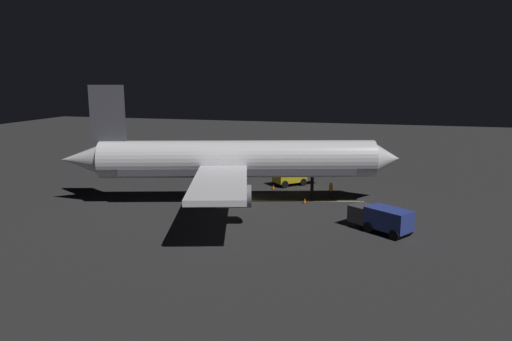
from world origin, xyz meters
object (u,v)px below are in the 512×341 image
Objects in this scene: airliner at (232,161)px; baggage_truck at (382,219)px; catering_truck at (294,175)px; traffic_cone_near_left at (305,201)px; ground_crew_worker at (331,190)px; traffic_cone_near_right at (273,187)px.

airliner is 17.26m from baggage_truck.
traffic_cone_near_left is (8.39, 2.72, -0.91)m from catering_truck.
ground_crew_worker reaches higher than traffic_cone_near_left.
baggage_truck is (6.43, 15.68, -3.31)m from airliner.
traffic_cone_near_left is (-1.19, 7.70, -4.22)m from airliner.
traffic_cone_near_left is at bearing -39.46° from ground_crew_worker.
traffic_cone_near_right is at bearing -135.53° from baggage_truck.
baggage_truck reaches higher than traffic_cone_near_right.
baggage_truck is at bearing 33.77° from catering_truck.
airliner reaches higher than baggage_truck.
catering_truck is at bearing 148.42° from traffic_cone_near_right.
traffic_cone_near_right is at bearing -107.86° from ground_crew_worker.
airliner is at bearing -67.70° from ground_crew_worker.
catering_truck is at bearing 152.57° from airliner.
traffic_cone_near_left is (-7.62, -7.98, -0.91)m from baggage_truck.
airliner is at bearing -25.28° from traffic_cone_near_right.
airliner is 8.28m from traffic_cone_near_right.
traffic_cone_near_right is at bearing 154.72° from airliner.
ground_crew_worker is (-4.16, 10.14, -3.58)m from airliner.
catering_truck is (-16.01, -10.70, 0.00)m from baggage_truck.
baggage_truck is 11.95m from ground_crew_worker.
ground_crew_worker reaches higher than traffic_cone_near_right.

